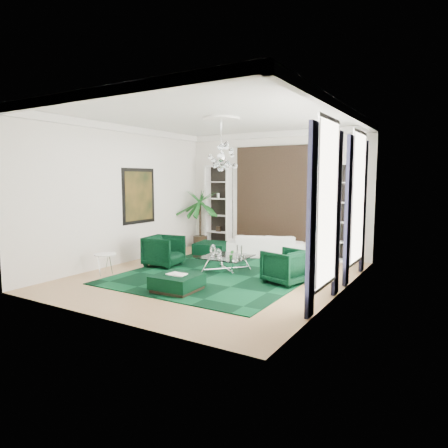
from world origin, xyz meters
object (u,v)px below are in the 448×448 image
Objects in this scene: coffee_table at (226,264)px; side_table at (106,265)px; sofa at (265,245)px; armchair_left at (164,251)px; palm at (200,210)px; ottoman_front at (177,283)px; ottoman_side at (213,250)px; armchair_right at (285,267)px.

coffee_table is 2.99m from side_table.
sofa is 3.18m from armchair_left.
palm is at bearing 91.35° from side_table.
ottoman_side is at bearing 111.52° from ottoman_front.
sofa reaches higher than side_table.
sofa is 4.35× the size of side_table.
coffee_table is (0.00, -2.30, -0.14)m from sofa.
ottoman_front is (0.05, -4.40, -0.16)m from sofa.
palm is at bearing 139.18° from ottoman_side.
coffee_table is at bearing -87.28° from armchair_left.
sofa is at bearing 32.20° from ottoman_side.
armchair_left is 1.07× the size of armchair_right.
ottoman_side is 1.81m from palm.
armchair_left is 2.97m from palm.
ottoman_side is (0.40, 1.80, -0.20)m from armchair_left.
sofa is 0.88× the size of palm.
ottoman_side is at bearing 73.14° from side_table.
armchair_right is 3.59m from ottoman_side.
armchair_right reaches higher than sofa.
sofa is 2.68× the size of armchair_right.
armchair_left is 1.62m from side_table.
armchair_right reaches higher than coffee_table.
ottoman_front is 0.34× the size of palm.
ottoman_front is (0.05, -2.10, -0.02)m from coffee_table.
coffee_table is 1.19× the size of ottoman_side.
ottoman_side is at bearing -21.12° from armchair_left.
armchair_right is at bearing 98.70° from sofa.
ottoman_front is 1.70× the size of side_table.
sofa is 2.56× the size of ottoman_front.
sofa is 4.77m from side_table.
armchair_left is 0.35× the size of palm.
armchair_left is 0.80× the size of coffee_table.
coffee_table is at bearing -47.05° from ottoman_side.
side_table is (-0.60, -1.50, -0.16)m from armchair_left.
armchair_left is at bearing -75.72° from palm.
side_table is 4.38m from palm.
armchair_left reaches higher than coffee_table.
armchair_right is 1.80m from coffee_table.
coffee_table reaches higher than ottoman_front.
coffee_table is 1.28× the size of ottoman_front.
armchair_right reaches higher than ottoman_side.
coffee_table is at bearing 38.21° from side_table.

